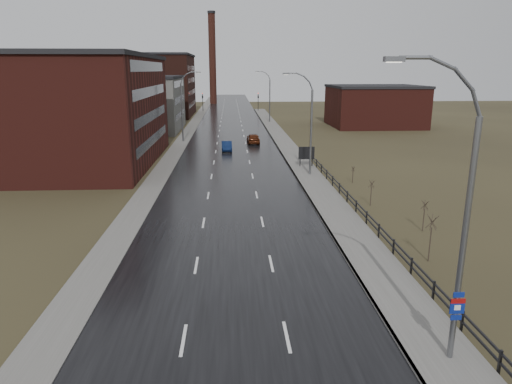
{
  "coord_description": "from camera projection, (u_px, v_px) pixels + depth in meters",
  "views": [
    {
      "loc": [
        -0.08,
        -13.91,
        11.61
      ],
      "look_at": [
        1.7,
        18.09,
        3.0
      ],
      "focal_mm": 32.0,
      "sensor_mm": 36.0,
      "label": 1
    }
  ],
  "objects": [
    {
      "name": "warehouse_mid",
      "position": [
        139.0,
        103.0,
        89.32
      ],
      "size": [
        16.32,
        20.4,
        10.5
      ],
      "color": "slate",
      "rests_on": "ground"
    },
    {
      "name": "shrub_c",
      "position": [
        431.0,
        237.0,
        28.19
      ],
      "size": [
        0.71,
        0.75,
        3.02
      ],
      "color": "#382D23",
      "rests_on": "ground"
    },
    {
      "name": "traffic_light_right",
      "position": [
        258.0,
        95.0,
        131.38
      ],
      "size": [
        0.58,
        2.73,
        5.3
      ],
      "color": "black",
      "rests_on": "ground"
    },
    {
      "name": "streetlight_right_far",
      "position": [
        268.0,
        96.0,
        102.16
      ],
      "size": [
        3.36,
        0.28,
        11.35
      ],
      "color": "slate",
      "rests_on": "ground"
    },
    {
      "name": "building_right",
      "position": [
        375.0,
        106.0,
        96.02
      ],
      "size": [
        18.36,
        16.32,
        8.5
      ],
      "color": "#471914",
      "rests_on": "ground"
    },
    {
      "name": "smokestack",
      "position": [
        212.0,
        58.0,
        156.73
      ],
      "size": [
        2.7,
        2.7,
        30.7
      ],
      "color": "#331611",
      "rests_on": "ground"
    },
    {
      "name": "shrub_d",
      "position": [
        424.0,
        215.0,
        33.61
      ],
      "size": [
        0.56,
        0.59,
        2.36
      ],
      "color": "#382D23",
      "rests_on": "ground"
    },
    {
      "name": "car_far",
      "position": [
        253.0,
        139.0,
        73.75
      ],
      "size": [
        2.07,
        4.9,
        1.65
      ],
      "primitive_type": "imported",
      "rotation": [
        0.0,
        0.0,
        3.17
      ],
      "color": "#511F0D",
      "rests_on": "ground"
    },
    {
      "name": "sidewalk_left",
      "position": [
        181.0,
        143.0,
        73.83
      ],
      "size": [
        2.4,
        260.0,
        0.12
      ],
      "primitive_type": "cube",
      "color": "#595651",
      "rests_on": "ground"
    },
    {
      "name": "guardrail",
      "position": [
        369.0,
        219.0,
        34.46
      ],
      "size": [
        0.1,
        53.05,
        1.1
      ],
      "color": "black",
      "rests_on": "ground"
    },
    {
      "name": "shrub_e",
      "position": [
        371.0,
        192.0,
        40.0
      ],
      "size": [
        0.55,
        0.58,
        2.3
      ],
      "color": "#382D23",
      "rests_on": "ground"
    },
    {
      "name": "warehouse_far",
      "position": [
        141.0,
        85.0,
        117.33
      ],
      "size": [
        26.52,
        24.48,
        15.5
      ],
      "color": "#331611",
      "rests_on": "ground"
    },
    {
      "name": "curb_right",
      "position": [
        296.0,
        177.0,
        50.54
      ],
      "size": [
        0.16,
        180.0,
        0.18
      ],
      "primitive_type": "cube",
      "color": "slate",
      "rests_on": "ground"
    },
    {
      "name": "road",
      "position": [
        231.0,
        143.0,
        74.28
      ],
      "size": [
        14.0,
        300.0,
        0.06
      ],
      "primitive_type": "cube",
      "color": "black",
      "rests_on": "ground"
    },
    {
      "name": "car_near",
      "position": [
        227.0,
        146.0,
        67.1
      ],
      "size": [
        1.59,
        4.27,
        1.39
      ],
      "primitive_type": "imported",
      "rotation": [
        0.0,
        0.0,
        0.03
      ],
      "color": "#0D1C44",
      "rests_on": "ground"
    },
    {
      "name": "billboard",
      "position": [
        306.0,
        154.0,
        55.47
      ],
      "size": [
        1.95,
        0.17,
        2.59
      ],
      "color": "black",
      "rests_on": "ground"
    },
    {
      "name": "streetlight_left",
      "position": [
        184.0,
        106.0,
        74.29
      ],
      "size": [
        3.36,
        0.28,
        11.35
      ],
      "color": "slate",
      "rests_on": "ground"
    },
    {
      "name": "streetlight_main",
      "position": [
        458.0,
        221.0,
        17.24
      ],
      "size": [
        3.91,
        0.29,
        12.11
      ],
      "color": "slate",
      "rests_on": "ground"
    },
    {
      "name": "sidewalk_right",
      "position": [
        309.0,
        177.0,
        50.62
      ],
      "size": [
        3.2,
        180.0,
        0.18
      ],
      "primitive_type": "cube",
      "color": "#595651",
      "rests_on": "ground"
    },
    {
      "name": "traffic_light_left",
      "position": [
        202.0,
        95.0,
        130.52
      ],
      "size": [
        0.58,
        2.73,
        5.3
      ],
      "color": "black",
      "rests_on": "ground"
    },
    {
      "name": "shrub_f",
      "position": [
        353.0,
        174.0,
        48.25
      ],
      "size": [
        0.42,
        0.45,
        1.76
      ],
      "color": "#382D23",
      "rests_on": "ground"
    },
    {
      "name": "streetlight_right_mid",
      "position": [
        309.0,
        124.0,
        50.09
      ],
      "size": [
        3.36,
        0.28,
        11.35
      ],
      "color": "slate",
      "rests_on": "ground"
    },
    {
      "name": "warehouse_near",
      "position": [
        63.0,
        110.0,
        56.95
      ],
      "size": [
        22.44,
        28.56,
        13.5
      ],
      "color": "#471914",
      "rests_on": "ground"
    }
  ]
}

